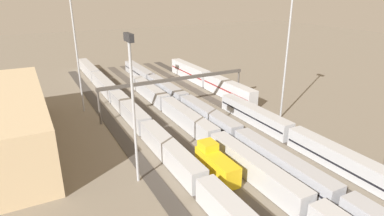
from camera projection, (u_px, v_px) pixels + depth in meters
The scene contains 19 objects.
ground_plane at pixel (202, 129), 73.19m from camera, with size 400.00×400.00×0.00m, color #756B5B.
track_bed_0 at pixel (262, 115), 80.87m from camera, with size 140.00×2.80×0.12m, color #3D3833.
track_bed_1 at pixel (246, 119), 78.67m from camera, with size 140.00×2.80×0.12m, color #4C443D.
track_bed_2 at pixel (229, 122), 76.47m from camera, with size 140.00×2.80×0.12m, color #3D3833.
track_bed_3 at pixel (211, 126), 74.27m from camera, with size 140.00×2.80×0.12m, color #4C443D.
track_bed_4 at pixel (192, 131), 72.07m from camera, with size 140.00×2.80×0.12m, color #4C443D.
track_bed_5 at pixel (172, 135), 69.87m from camera, with size 140.00×2.80×0.12m, color #4C443D.
track_bed_6 at pixel (150, 140), 67.67m from camera, with size 140.00×2.80×0.12m, color #4C443D.
track_bed_7 at pixel (127, 145), 65.47m from camera, with size 140.00×2.80×0.12m, color #3D3833.
train_on_track_5 at pixel (216, 164), 54.26m from camera, with size 10.00×3.00×5.00m.
train_on_track_0 at pixel (207, 80), 102.64m from camera, with size 47.20×3.06×5.00m.
train_on_track_3 at pixel (208, 117), 74.75m from camera, with size 119.80×3.06×3.80m.
train_on_track_4 at pixel (216, 140), 63.19m from camera, with size 95.60×3.00×3.80m.
train_on_track_6 at pixel (144, 125), 69.76m from camera, with size 139.00×3.00×4.40m.
train_on_track_1 at pixel (342, 161), 55.62m from camera, with size 71.40×3.06×3.80m.
light_mast_0 at pixel (288, 39), 72.73m from camera, with size 2.80×0.70×30.87m.
light_mast_1 at pixel (75, 36), 77.24m from camera, with size 2.80×0.70×30.50m.
light_mast_3 at pixel (132, 91), 48.00m from camera, with size 2.80×0.70×24.07m.
signal_gantry at pixel (176, 82), 81.73m from camera, with size 0.70×40.00×8.80m.
Camera 1 is at (-58.08, 33.40, 29.92)m, focal length 30.14 mm.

